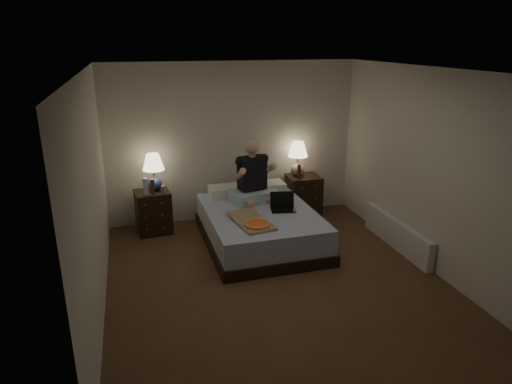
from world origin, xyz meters
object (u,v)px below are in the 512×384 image
object	(u,v)px
lamp_left	(154,172)
lamp_right	(298,159)
water_bottle	(146,186)
beer_bottle_right	(299,171)
soda_can	(163,189)
bed	(260,227)
pizza_box	(257,225)
nightstand_left	(153,212)
laptop	(283,202)
radiator	(397,234)
beer_bottle_left	(153,187)
person	(254,171)
nightstand_right	(303,196)

from	to	relation	value
lamp_left	lamp_right	size ratio (longest dim) A/B	1.00
water_bottle	beer_bottle_right	bearing A→B (deg)	2.42
water_bottle	soda_can	size ratio (longest dim) A/B	2.50
bed	soda_can	bearing A→B (deg)	149.39
bed	pizza_box	world-z (taller)	pizza_box
nightstand_left	water_bottle	size ratio (longest dim) A/B	2.59
nightstand_left	bed	bearing A→B (deg)	-35.59
lamp_left	pizza_box	distance (m)	1.92
lamp_right	laptop	xyz separation A→B (m)	(-0.59, -1.03, -0.34)
lamp_left	radiator	xyz separation A→B (m)	(3.21, -1.53, -0.73)
water_bottle	radiator	bearing A→B (deg)	-22.07
radiator	laptop	bearing A→B (deg)	158.76
lamp_left	beer_bottle_left	xyz separation A→B (m)	(-0.04, -0.18, -0.17)
bed	person	xyz separation A→B (m)	(0.02, 0.43, 0.71)
beer_bottle_right	radiator	world-z (taller)	beer_bottle_right
nightstand_right	water_bottle	xyz separation A→B (m)	(-2.53, -0.17, 0.43)
lamp_left	soda_can	xyz separation A→B (m)	(0.11, -0.14, -0.23)
nightstand_right	beer_bottle_right	size ratio (longest dim) A/B	2.94
bed	person	bearing A→B (deg)	85.97
laptop	nightstand_left	bearing A→B (deg)	163.73
lamp_left	radiator	distance (m)	3.63
lamp_right	beer_bottle_right	world-z (taller)	lamp_right
beer_bottle_right	person	world-z (taller)	person
beer_bottle_left	pizza_box	size ratio (longest dim) A/B	0.30
nightstand_right	beer_bottle_left	world-z (taller)	beer_bottle_left
nightstand_right	pizza_box	size ratio (longest dim) A/B	0.89
lamp_left	nightstand_right	bearing A→B (deg)	-0.05
lamp_right	nightstand_left	bearing A→B (deg)	-176.62
nightstand_left	radiator	bearing A→B (deg)	-30.61
laptop	pizza_box	size ratio (longest dim) A/B	0.45
beer_bottle_right	person	size ratio (longest dim) A/B	0.25
pizza_box	water_bottle	bearing A→B (deg)	126.07
nightstand_right	lamp_left	xyz separation A→B (m)	(-2.39, 0.00, 0.59)
lamp_right	laptop	size ratio (longest dim) A/B	1.65
person	radiator	xyz separation A→B (m)	(1.79, -1.09, -0.76)
nightstand_right	pizza_box	bearing A→B (deg)	-128.49
lamp_left	beer_bottle_right	distance (m)	2.28
soda_can	radiator	world-z (taller)	soda_can
nightstand_right	nightstand_left	bearing A→B (deg)	-177.58
nightstand_left	person	world-z (taller)	person
soda_can	pizza_box	world-z (taller)	soda_can
bed	lamp_right	size ratio (longest dim) A/B	3.55
lamp_left	laptop	xyz separation A→B (m)	(1.71, -0.95, -0.31)
lamp_left	beer_bottle_left	world-z (taller)	lamp_left
person	laptop	distance (m)	0.68
lamp_right	person	xyz separation A→B (m)	(-0.89, -0.52, 0.00)
nightstand_left	lamp_right	size ratio (longest dim) A/B	1.16
soda_can	laptop	bearing A→B (deg)	-26.96
bed	pizza_box	size ratio (longest dim) A/B	2.61
nightstand_right	lamp_right	xyz separation A→B (m)	(-0.09, 0.08, 0.62)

